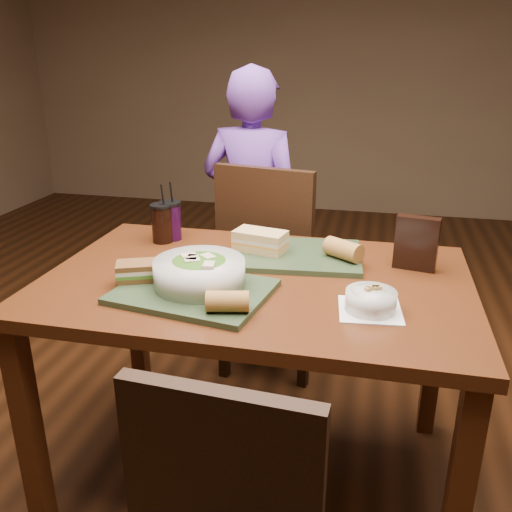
# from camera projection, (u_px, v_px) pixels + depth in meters

# --- Properties ---
(ground) EXTENTS (6.00, 6.00, 0.00)m
(ground) POSITION_uv_depth(u_px,v_px,m) (256.00, 470.00, 1.93)
(ground) COLOR #381C0B
(ground) RESTS_ON ground
(dining_table) EXTENTS (1.30, 0.85, 0.75)m
(dining_table) POSITION_uv_depth(u_px,v_px,m) (256.00, 304.00, 1.70)
(dining_table) COLOR #4A230E
(dining_table) RESTS_ON ground
(chair_far) EXTENTS (0.50, 0.50, 0.98)m
(chair_far) POSITION_uv_depth(u_px,v_px,m) (268.00, 262.00, 2.36)
(chair_far) COLOR black
(chair_far) RESTS_ON ground
(diner) EXTENTS (0.53, 0.38, 1.36)m
(diner) POSITION_uv_depth(u_px,v_px,m) (252.00, 214.00, 2.58)
(diner) COLOR #69399D
(diner) RESTS_ON ground
(tray_near) EXTENTS (0.47, 0.38, 0.02)m
(tray_near) POSITION_uv_depth(u_px,v_px,m) (194.00, 292.00, 1.55)
(tray_near) COLOR #283A21
(tray_near) RESTS_ON dining_table
(tray_far) EXTENTS (0.45, 0.36, 0.02)m
(tray_far) POSITION_uv_depth(u_px,v_px,m) (297.00, 255.00, 1.83)
(tray_far) COLOR #283A21
(tray_far) RESTS_ON dining_table
(salad_bowl) EXTENTS (0.26, 0.26, 0.09)m
(salad_bowl) POSITION_uv_depth(u_px,v_px,m) (199.00, 271.00, 1.55)
(salad_bowl) COLOR silver
(salad_bowl) RESTS_ON tray_near
(soup_bowl) EXTENTS (0.18, 0.18, 0.07)m
(soup_bowl) POSITION_uv_depth(u_px,v_px,m) (371.00, 300.00, 1.44)
(soup_bowl) COLOR white
(soup_bowl) RESTS_ON dining_table
(sandwich_near) EXTENTS (0.14, 0.12, 0.05)m
(sandwich_near) POSITION_uv_depth(u_px,v_px,m) (136.00, 271.00, 1.60)
(sandwich_near) COLOR #593819
(sandwich_near) RESTS_ON tray_near
(sandwich_far) EXTENTS (0.19, 0.13, 0.07)m
(sandwich_far) POSITION_uv_depth(u_px,v_px,m) (260.00, 241.00, 1.83)
(sandwich_far) COLOR tan
(sandwich_far) RESTS_ON tray_far
(baguette_near) EXTENTS (0.12, 0.08, 0.06)m
(baguette_near) POSITION_uv_depth(u_px,v_px,m) (228.00, 301.00, 1.40)
(baguette_near) COLOR #AD7533
(baguette_near) RESTS_ON tray_near
(baguette_far) EXTENTS (0.14, 0.12, 0.06)m
(baguette_far) POSITION_uv_depth(u_px,v_px,m) (343.00, 250.00, 1.76)
(baguette_far) COLOR #AD7533
(baguette_far) RESTS_ON tray_far
(cup_cola) EXTENTS (0.08, 0.08, 0.22)m
(cup_cola) POSITION_uv_depth(u_px,v_px,m) (162.00, 223.00, 1.96)
(cup_cola) COLOR black
(cup_cola) RESTS_ON dining_table
(cup_berry) EXTENTS (0.08, 0.08, 0.22)m
(cup_berry) POSITION_uv_depth(u_px,v_px,m) (171.00, 220.00, 1.99)
(cup_berry) COLOR black
(cup_berry) RESTS_ON dining_table
(chip_bag) EXTENTS (0.14, 0.07, 0.17)m
(chip_bag) POSITION_uv_depth(u_px,v_px,m) (416.00, 243.00, 1.70)
(chip_bag) COLOR black
(chip_bag) RESTS_ON dining_table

